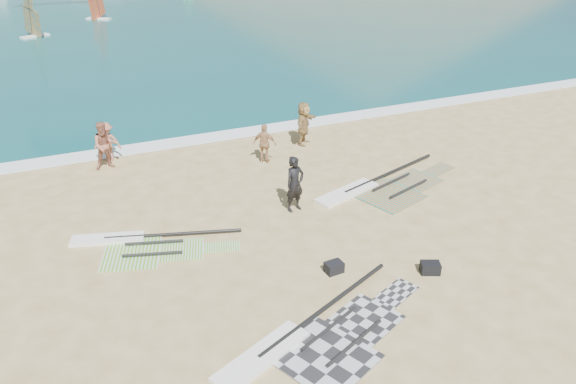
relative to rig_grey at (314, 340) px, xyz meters
name	(u,v)px	position (x,y,z in m)	size (l,w,h in m)	color
ground	(302,293)	(0.55, 1.87, -0.05)	(300.00, 300.00, 0.00)	#D1B57A
surf_line	(188,142)	(0.55, 14.17, -0.05)	(300.00, 1.20, 0.04)	white
rig_grey	(314,340)	(0.00, 0.00, 0.00)	(6.39, 4.04, 0.20)	#252528
rig_green	(140,245)	(-3.09, 6.08, 0.00)	(5.27, 2.89, 0.20)	#55AC16
rig_orange	(381,187)	(6.01, 6.55, 0.00)	(6.61, 3.75, 0.21)	#FF5602
gear_bag_near	(334,267)	(1.82, 2.41, 0.11)	(0.51, 0.37, 0.33)	black
gear_bag_far	(430,268)	(4.36, 1.26, 0.11)	(0.55, 0.38, 0.33)	black
person_wetsuit	(295,184)	(2.33, 6.33, 0.95)	(0.73, 0.48, 2.00)	black
beachgoer_left	(105,145)	(-3.18, 12.65, 0.93)	(0.95, 0.74, 1.96)	#A0614B
beachgoer_mid	(107,142)	(-3.03, 13.37, 0.79)	(1.09, 0.63, 1.69)	#A6634B
beachgoer_back	(265,144)	(2.91, 10.62, 0.78)	(0.97, 0.41, 1.66)	tan
beachgoer_right	(304,123)	(5.25, 11.85, 0.92)	(1.80, 0.57, 1.95)	#9B7A48
windsurfer_left	(32,22)	(-5.12, 42.13, 1.20)	(2.38, 2.58, 4.23)	white
windsurfer_centre	(97,6)	(0.74, 48.60, 1.21)	(2.32, 2.39, 4.30)	white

